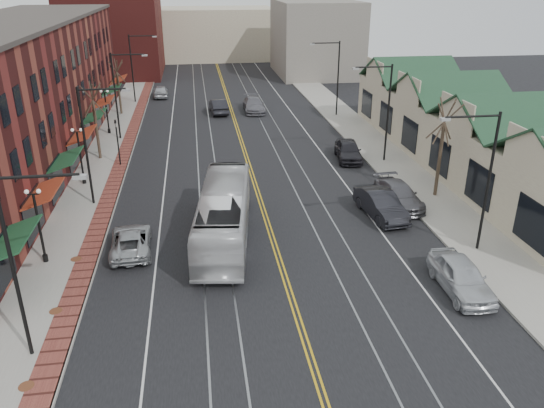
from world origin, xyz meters
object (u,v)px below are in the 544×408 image
object	(u,v)px
transit_bus	(224,215)
parked_car_b	(381,205)
parked_suv	(131,241)
parked_car_d	(348,150)
parked_car_a	(461,276)
parked_car_c	(398,195)

from	to	relation	value
transit_bus	parked_car_b	world-z (taller)	transit_bus
parked_suv	parked_car_b	bearing A→B (deg)	-174.22
parked_suv	parked_car_d	xyz separation A→B (m)	(16.84, 14.13, 0.17)
transit_bus	parked_suv	world-z (taller)	transit_bus
parked_car_a	parked_car_c	bearing A→B (deg)	87.02
parked_car_d	parked_car_b	bearing A→B (deg)	-88.22
parked_car_a	parked_car_b	world-z (taller)	parked_car_b
parked_car_a	parked_car_b	distance (m)	9.24
parked_suv	parked_car_b	distance (m)	15.95
parked_car_a	parked_suv	bearing A→B (deg)	159.59
parked_car_b	transit_bus	bearing A→B (deg)	-177.40
transit_bus	parked_car_d	xyz separation A→B (m)	(11.44, 13.37, -0.78)
parked_car_a	parked_car_d	xyz separation A→B (m)	(0.08, 20.77, 0.01)
transit_bus	parked_car_b	xyz separation A→B (m)	(10.35, 1.77, -0.77)
transit_bus	parked_car_d	world-z (taller)	transit_bus
parked_car_a	parked_car_c	size ratio (longest dim) A/B	0.92
transit_bus	parked_car_a	size ratio (longest dim) A/B	2.38
parked_suv	parked_car_a	distance (m)	18.03
transit_bus	parked_car_d	bearing A→B (deg)	-123.17
parked_car_d	parked_car_a	bearing A→B (deg)	-83.06
parked_suv	parked_car_a	xyz separation A→B (m)	(16.76, -6.64, 0.16)
parked_car_a	parked_car_c	world-z (taller)	parked_car_a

